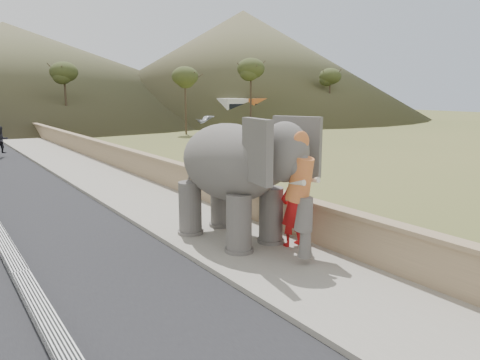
# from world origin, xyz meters

# --- Properties ---
(ground) EXTENTS (160.00, 160.00, 0.00)m
(ground) POSITION_xyz_m (0.00, 0.00, 0.00)
(ground) COLOR olive
(ground) RESTS_ON ground
(walkway) EXTENTS (3.00, 120.00, 0.15)m
(walkway) POSITION_xyz_m (0.00, 10.00, 0.07)
(walkway) COLOR #9E9687
(walkway) RESTS_ON ground
(parapet) EXTENTS (0.30, 120.00, 1.10)m
(parapet) POSITION_xyz_m (1.65, 10.00, 0.55)
(parapet) COLOR tan
(parapet) RESTS_ON ground
(cow) EXTENTS (1.60, 1.07, 1.24)m
(cow) POSITION_xyz_m (9.58, 10.45, 0.62)
(cow) COLOR brown
(cow) RESTS_ON ground
(distant_car) EXTENTS (4.26, 1.79, 1.44)m
(distant_car) POSITION_xyz_m (19.38, 33.20, 0.72)
(distant_car) COLOR silver
(distant_car) RESTS_ON ground
(bus_white) EXTENTS (11.15, 3.25, 3.10)m
(bus_white) POSITION_xyz_m (26.32, 33.55, 1.55)
(bus_white) COLOR white
(bus_white) RESTS_ON ground
(bus_orange) EXTENTS (11.26, 4.30, 3.10)m
(bus_orange) POSITION_xyz_m (28.74, 33.86, 1.55)
(bus_orange) COLOR orange
(bus_orange) RESTS_ON ground
(hill_right) EXTENTS (56.00, 56.00, 16.00)m
(hill_right) POSITION_xyz_m (36.00, 52.00, 8.00)
(hill_right) COLOR brown
(hill_right) RESTS_ON ground
(hill_far) EXTENTS (80.00, 80.00, 14.00)m
(hill_far) POSITION_xyz_m (5.00, 70.00, 7.00)
(hill_far) COLOR brown
(hill_far) RESTS_ON ground
(elephant_and_man) EXTENTS (2.77, 4.62, 3.16)m
(elephant_and_man) POSITION_xyz_m (0.02, 0.01, 1.72)
(elephant_and_man) COLOR slate
(elephant_and_man) RESTS_ON ground
(trees) EXTENTS (47.88, 45.20, 9.22)m
(trees) POSITION_xyz_m (-0.09, 26.74, 3.94)
(trees) COLOR #473828
(trees) RESTS_ON ground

